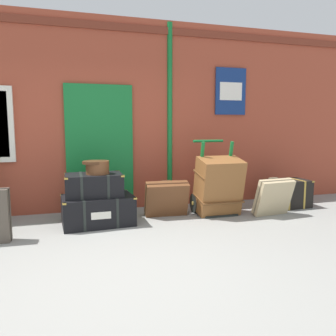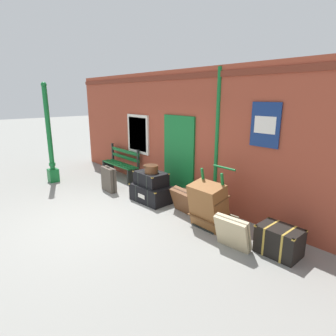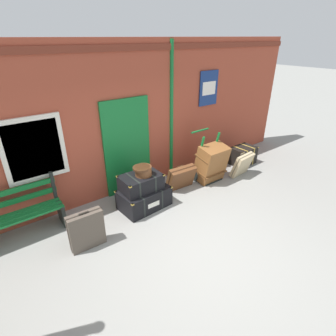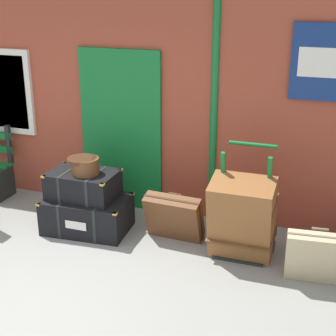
{
  "view_description": "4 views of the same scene",
  "coord_description": "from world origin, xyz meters",
  "px_view_note": "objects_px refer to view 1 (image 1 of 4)",
  "views": [
    {
      "loc": [
        -0.49,
        -3.25,
        1.44
      ],
      "look_at": [
        1.0,
        1.82,
        0.76
      ],
      "focal_mm": 35.92,
      "sensor_mm": 36.0,
      "label": 1
    },
    {
      "loc": [
        5.22,
        -2.4,
        2.59
      ],
      "look_at": [
        0.26,
        1.84,
        0.9
      ],
      "focal_mm": 30.13,
      "sensor_mm": 36.0,
      "label": 2
    },
    {
      "loc": [
        -2.54,
        -2.39,
        3.22
      ],
      "look_at": [
        0.55,
        1.68,
        0.67
      ],
      "focal_mm": 28.45,
      "sensor_mm": 36.0,
      "label": 3
    },
    {
      "loc": [
        2.65,
        -3.4,
        2.91
      ],
      "look_at": [
        0.86,
        1.8,
        0.86
      ],
      "focal_mm": 54.72,
      "sensor_mm": 36.0,
      "label": 4
    }
  ],
  "objects_px": {
    "round_hatbox": "(97,166)",
    "corner_trunk": "(288,193)",
    "suitcase_caramel": "(167,199)",
    "porters_trolley": "(214,196)",
    "suitcase_olive": "(273,197)",
    "steamer_trunk_base": "(98,210)",
    "steamer_trunk_middle": "(94,185)",
    "large_brown_trunk": "(219,186)"
  },
  "relations": [
    {
      "from": "steamer_trunk_middle",
      "to": "corner_trunk",
      "type": "xyz_separation_m",
      "value": [
        3.37,
        0.11,
        -0.34
      ]
    },
    {
      "from": "large_brown_trunk",
      "to": "steamer_trunk_base",
      "type": "bearing_deg",
      "value": 179.15
    },
    {
      "from": "porters_trolley",
      "to": "suitcase_caramel",
      "type": "bearing_deg",
      "value": -177.49
    },
    {
      "from": "suitcase_caramel",
      "to": "corner_trunk",
      "type": "height_order",
      "value": "suitcase_caramel"
    },
    {
      "from": "porters_trolley",
      "to": "corner_trunk",
      "type": "relative_size",
      "value": 1.7
    },
    {
      "from": "porters_trolley",
      "to": "steamer_trunk_middle",
      "type": "bearing_deg",
      "value": -176.41
    },
    {
      "from": "steamer_trunk_middle",
      "to": "round_hatbox",
      "type": "xyz_separation_m",
      "value": [
        0.05,
        -0.02,
        0.27
      ]
    },
    {
      "from": "corner_trunk",
      "to": "steamer_trunk_middle",
      "type": "bearing_deg",
      "value": -178.16
    },
    {
      "from": "round_hatbox",
      "to": "corner_trunk",
      "type": "xyz_separation_m",
      "value": [
        3.33,
        0.13,
        -0.61
      ]
    },
    {
      "from": "steamer_trunk_middle",
      "to": "suitcase_caramel",
      "type": "distance_m",
      "value": 1.16
    },
    {
      "from": "steamer_trunk_base",
      "to": "steamer_trunk_middle",
      "type": "relative_size",
      "value": 1.3
    },
    {
      "from": "porters_trolley",
      "to": "corner_trunk",
      "type": "xyz_separation_m",
      "value": [
        1.43,
        -0.01,
        -0.03
      ]
    },
    {
      "from": "suitcase_caramel",
      "to": "steamer_trunk_base",
      "type": "bearing_deg",
      "value": -174.09
    },
    {
      "from": "porters_trolley",
      "to": "suitcase_olive",
      "type": "relative_size",
      "value": 1.88
    },
    {
      "from": "steamer_trunk_middle",
      "to": "porters_trolley",
      "type": "bearing_deg",
      "value": 3.59
    },
    {
      "from": "suitcase_caramel",
      "to": "large_brown_trunk",
      "type": "bearing_deg",
      "value": -9.62
    },
    {
      "from": "steamer_trunk_base",
      "to": "round_hatbox",
      "type": "bearing_deg",
      "value": 39.81
    },
    {
      "from": "large_brown_trunk",
      "to": "suitcase_olive",
      "type": "relative_size",
      "value": 1.49
    },
    {
      "from": "steamer_trunk_base",
      "to": "large_brown_trunk",
      "type": "relative_size",
      "value": 1.11
    },
    {
      "from": "suitcase_olive",
      "to": "corner_trunk",
      "type": "bearing_deg",
      "value": 36.87
    },
    {
      "from": "suitcase_caramel",
      "to": "round_hatbox",
      "type": "bearing_deg",
      "value": -174.18
    },
    {
      "from": "steamer_trunk_middle",
      "to": "corner_trunk",
      "type": "height_order",
      "value": "steamer_trunk_middle"
    },
    {
      "from": "suitcase_olive",
      "to": "corner_trunk",
      "type": "distance_m",
      "value": 0.76
    },
    {
      "from": "large_brown_trunk",
      "to": "suitcase_caramel",
      "type": "height_order",
      "value": "large_brown_trunk"
    },
    {
      "from": "steamer_trunk_base",
      "to": "corner_trunk",
      "type": "bearing_deg",
      "value": 2.3
    },
    {
      "from": "suitcase_olive",
      "to": "porters_trolley",
      "type": "bearing_deg",
      "value": 150.18
    },
    {
      "from": "round_hatbox",
      "to": "porters_trolley",
      "type": "distance_m",
      "value": 1.99
    },
    {
      "from": "steamer_trunk_base",
      "to": "suitcase_caramel",
      "type": "bearing_deg",
      "value": 5.91
    },
    {
      "from": "corner_trunk",
      "to": "round_hatbox",
      "type": "bearing_deg",
      "value": -177.73
    },
    {
      "from": "suitcase_caramel",
      "to": "porters_trolley",
      "type": "bearing_deg",
      "value": 2.51
    },
    {
      "from": "steamer_trunk_middle",
      "to": "large_brown_trunk",
      "type": "distance_m",
      "value": 1.95
    },
    {
      "from": "corner_trunk",
      "to": "suitcase_olive",
      "type": "bearing_deg",
      "value": -143.13
    },
    {
      "from": "steamer_trunk_middle",
      "to": "suitcase_caramel",
      "type": "relative_size",
      "value": 1.18
    },
    {
      "from": "steamer_trunk_middle",
      "to": "suitcase_olive",
      "type": "relative_size",
      "value": 1.27
    },
    {
      "from": "round_hatbox",
      "to": "corner_trunk",
      "type": "distance_m",
      "value": 3.38
    },
    {
      "from": "steamer_trunk_base",
      "to": "suitcase_caramel",
      "type": "xyz_separation_m",
      "value": [
        1.08,
        0.11,
        0.08
      ]
    },
    {
      "from": "steamer_trunk_middle",
      "to": "large_brown_trunk",
      "type": "bearing_deg",
      "value": -1.58
    },
    {
      "from": "porters_trolley",
      "to": "corner_trunk",
      "type": "bearing_deg",
      "value": -0.55
    },
    {
      "from": "round_hatbox",
      "to": "large_brown_trunk",
      "type": "xyz_separation_m",
      "value": [
        1.9,
        -0.03,
        -0.37
      ]
    },
    {
      "from": "suitcase_olive",
      "to": "corner_trunk",
      "type": "relative_size",
      "value": 0.91
    },
    {
      "from": "suitcase_caramel",
      "to": "corner_trunk",
      "type": "relative_size",
      "value": 0.98
    },
    {
      "from": "steamer_trunk_middle",
      "to": "porters_trolley",
      "type": "height_order",
      "value": "porters_trolley"
    }
  ]
}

